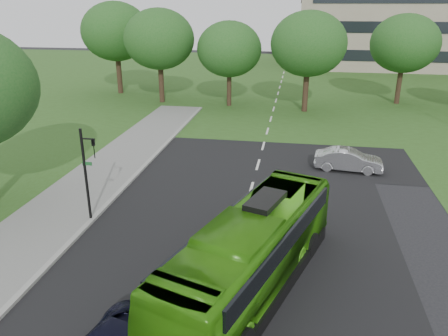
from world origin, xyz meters
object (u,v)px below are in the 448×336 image
tree_park_d (405,44)px  tree_park_c (309,44)px  sedan (348,160)px  tree_park_b (229,49)px  traffic_light (88,169)px  bus (252,252)px  tree_park_a (159,39)px  tree_park_f (116,32)px

tree_park_d → tree_park_c: bearing=-151.6°
tree_park_d → sedan: (-6.80, -20.69, -5.34)m
tree_park_b → traffic_light: (-2.47, -25.85, -2.88)m
tree_park_d → bus: size_ratio=0.83×
bus → sedan: bus is taller
tree_park_d → sedan: 22.42m
tree_park_a → tree_park_d: bearing=8.0°
tree_park_b → traffic_light: bearing=-95.5°
tree_park_d → tree_park_b: bearing=-167.1°
tree_park_c → traffic_light: size_ratio=2.02×
tree_park_c → sedan: 16.76m
bus → tree_park_d: bearing=90.1°
tree_park_b → tree_park_a: bearing=176.1°
tree_park_a → tree_park_c: size_ratio=1.02×
tree_park_d → bus: tree_park_d is taller
tree_park_c → bus: 29.04m
tree_park_a → tree_park_b: 7.28m
sedan → tree_park_a: bearing=50.9°
tree_park_d → bus: (-11.42, -33.68, -4.53)m
tree_park_a → tree_park_f: tree_park_f is taller
tree_park_a → tree_park_f: size_ratio=0.94×
tree_park_d → traffic_light: size_ratio=1.94×
tree_park_f → tree_park_c: bearing=-14.9°
tree_park_d → traffic_light: 35.71m
tree_park_c → bus: size_ratio=0.86×
bus → traffic_light: (-8.06, 3.94, 1.20)m
tree_park_a → tree_park_d: 24.47m
traffic_light → tree_park_c: bearing=54.0°
tree_park_b → traffic_light: 26.13m
tree_park_a → tree_park_d: (24.23, 3.40, -0.36)m
tree_park_f → sedan: size_ratio=2.43×
tree_park_b → sedan: (10.21, -16.79, -4.89)m
sedan → tree_park_d: bearing=-12.5°
bus → sedan: bearing=89.3°
tree_park_a → tree_park_b: size_ratio=1.14×
tree_park_a → tree_park_c: bearing=-6.6°
tree_park_a → tree_park_f: bearing=148.1°
tree_park_b → sedan: size_ratio=2.00×
sedan → traffic_light: traffic_light is taller
tree_park_c → tree_park_d: size_ratio=1.04×
tree_park_f → sedan: tree_park_f is taller
tree_park_b → sedan: bearing=-58.7°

